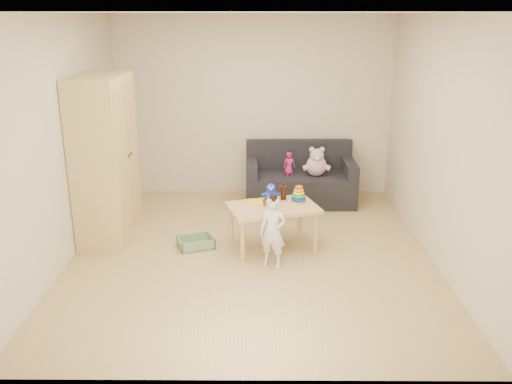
{
  "coord_description": "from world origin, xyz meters",
  "views": [
    {
      "loc": [
        0.09,
        -5.63,
        2.59
      ],
      "look_at": [
        0.05,
        0.25,
        0.65
      ],
      "focal_mm": 38.0,
      "sensor_mm": 36.0,
      "label": 1
    }
  ],
  "objects_px": {
    "toddler": "(273,232)",
    "wardrobe": "(105,159)",
    "play_table": "(273,227)",
    "sofa": "(300,188)"
  },
  "relations": [
    {
      "from": "play_table",
      "to": "toddler",
      "type": "relative_size",
      "value": 1.27
    },
    {
      "from": "sofa",
      "to": "play_table",
      "type": "height_order",
      "value": "play_table"
    },
    {
      "from": "toddler",
      "to": "wardrobe",
      "type": "bearing_deg",
      "value": 176.09
    },
    {
      "from": "play_table",
      "to": "sofa",
      "type": "bearing_deg",
      "value": 75.06
    },
    {
      "from": "play_table",
      "to": "toddler",
      "type": "bearing_deg",
      "value": -91.54
    },
    {
      "from": "wardrobe",
      "to": "sofa",
      "type": "bearing_deg",
      "value": 27.22
    },
    {
      "from": "wardrobe",
      "to": "play_table",
      "type": "xyz_separation_m",
      "value": [
        1.96,
        -0.36,
        -0.71
      ]
    },
    {
      "from": "sofa",
      "to": "toddler",
      "type": "bearing_deg",
      "value": -103.09
    },
    {
      "from": "wardrobe",
      "to": "sofa",
      "type": "height_order",
      "value": "wardrobe"
    },
    {
      "from": "toddler",
      "to": "play_table",
      "type": "bearing_deg",
      "value": 107.45
    }
  ]
}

